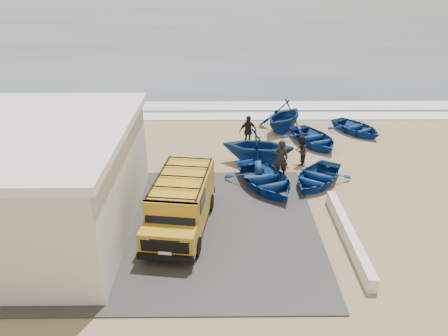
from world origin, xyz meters
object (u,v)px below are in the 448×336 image
object	(u,v)px
boat_far_right	(356,128)
fisherman_middle	(301,150)
building	(23,180)
boat_mid_left	(258,146)
parapet	(348,235)
fisherman_front	(281,159)
fisherman_back	(248,131)
boat_near_right	(317,176)
boat_near_left	(265,179)
van	(181,202)
boat_far_left	(284,115)
boat_mid_right	(313,138)

from	to	relation	value
boat_far_right	fisherman_middle	world-z (taller)	fisherman_middle
building	boat_mid_left	world-z (taller)	building
boat_far_right	fisherman_middle	distance (m)	6.35
parapet	fisherman_front	xyz separation A→B (m)	(-1.93, 5.56, 0.72)
parapet	fisherman_back	world-z (taller)	fisherman_back
boat_near_right	boat_far_right	world-z (taller)	boat_near_right
boat_near_left	boat_near_right	size ratio (longest dim) A/B	1.16
van	boat_mid_left	distance (m)	7.21
boat_near_left	boat_far_left	size ratio (longest dim) A/B	1.13
parapet	boat_far_right	distance (m)	12.25
boat_far_left	fisherman_front	xyz separation A→B (m)	(-1.07, -6.71, 0.00)
boat_mid_left	fisherman_back	bearing A→B (deg)	19.86
parapet	boat_near_right	bearing A→B (deg)	93.00
boat_mid_left	boat_mid_right	bearing A→B (deg)	-43.57
building	fisherman_middle	bearing A→B (deg)	27.13
boat_near_left	boat_far_left	xyz separation A→B (m)	(1.93, 7.81, 0.55)
building	fisherman_front	bearing A→B (deg)	23.34
boat_far_left	fisherman_back	bearing A→B (deg)	-98.39
parapet	boat_mid_right	xyz separation A→B (m)	(0.56, 9.82, 0.14)
boat_mid_right	fisherman_front	bearing A→B (deg)	-141.09
boat_far_left	fisherman_front	size ratio (longest dim) A/B	1.89
boat_mid_right	fisherman_middle	size ratio (longest dim) A/B	2.46
building	fisherman_middle	distance (m)	13.35
fisherman_back	fisherman_front	bearing A→B (deg)	-92.67
building	boat_mid_left	xyz separation A→B (m)	(9.59, 6.29, -1.18)
building	boat_far_left	bearing A→B (deg)	44.09
boat_mid_right	boat_near_left	bearing A→B (deg)	-142.84
boat_near_right	building	bearing A→B (deg)	-128.56
parapet	boat_near_left	distance (m)	5.27
fisherman_front	fisherman_back	world-z (taller)	fisherman_front
fisherman_back	boat_mid_left	bearing A→B (deg)	-101.69
parapet	boat_mid_left	xyz separation A→B (m)	(-2.91, 7.29, 0.71)
van	boat_near_right	bearing A→B (deg)	38.98
building	boat_near_left	xyz separation A→B (m)	(9.70, 3.46, -1.72)
boat_mid_left	boat_far_right	distance (m)	7.92
fisherman_front	fisherman_middle	xyz separation A→B (m)	(1.25, 1.50, -0.19)
boat_near_left	van	bearing A→B (deg)	-158.56
boat_mid_right	boat_far_left	distance (m)	2.90
boat_mid_right	fisherman_front	xyz separation A→B (m)	(-2.49, -4.26, 0.58)
building	boat_near_right	bearing A→B (deg)	17.32
parapet	fisherman_middle	world-z (taller)	fisherman_middle
fisherman_front	fisherman_middle	bearing A→B (deg)	-129.84
fisherman_middle	fisherman_back	bearing A→B (deg)	-109.74
boat_near_right	boat_far_left	size ratio (longest dim) A/B	0.98
boat_near_left	boat_far_left	world-z (taller)	boat_far_left
boat_mid_right	boat_far_left	world-z (taller)	boat_far_left
boat_near_right	boat_far_left	distance (m)	7.51
parapet	fisherman_back	size ratio (longest dim) A/B	3.25
building	boat_mid_right	size ratio (longest dim) A/B	2.37
parapet	boat_far_right	bearing A→B (deg)	72.74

